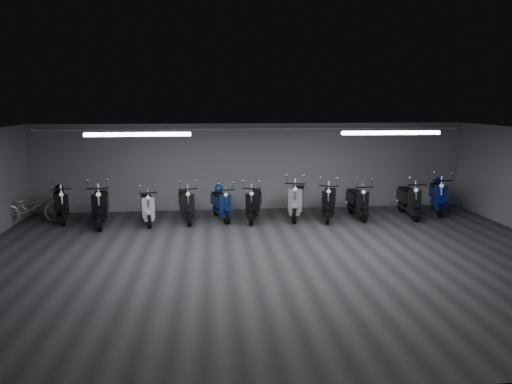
{
  "coord_description": "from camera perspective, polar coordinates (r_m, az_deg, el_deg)",
  "views": [
    {
      "loc": [
        -1.34,
        -9.97,
        3.47
      ],
      "look_at": [
        -0.13,
        2.5,
        1.05
      ],
      "focal_mm": 32.74,
      "sensor_mm": 36.0,
      "label": 1
    }
  ],
  "objects": [
    {
      "name": "scooter_5",
      "position": [
        13.78,
        -0.28,
        -0.81
      ],
      "size": [
        0.96,
        1.87,
        1.33
      ],
      "primitive_type": null,
      "rotation": [
        0.0,
        0.0,
        -0.21
      ],
      "color": "black",
      "rests_on": "floor"
    },
    {
      "name": "front_wall",
      "position": [
        5.54,
        9.03,
        -11.16
      ],
      "size": [
        14.0,
        0.01,
        2.8
      ],
      "primitive_type": "cube",
      "color": "#949496",
      "rests_on": "ground"
    },
    {
      "name": "scooter_9",
      "position": [
        14.95,
        18.22,
        -0.36
      ],
      "size": [
        0.75,
        1.88,
        1.37
      ],
      "primitive_type": null,
      "rotation": [
        0.0,
        0.0,
        -0.07
      ],
      "color": "black",
      "rests_on": "floor"
    },
    {
      "name": "scooter_4",
      "position": [
        13.9,
        -4.29,
        -0.92
      ],
      "size": [
        0.97,
        1.76,
        1.25
      ],
      "primitive_type": null,
      "rotation": [
        0.0,
        0.0,
        0.26
      ],
      "color": "navy",
      "rests_on": "floor"
    },
    {
      "name": "scooter_7",
      "position": [
        14.09,
        8.95,
        -0.55
      ],
      "size": [
        1.15,
        1.97,
        1.39
      ],
      "primitive_type": null,
      "rotation": [
        0.0,
        0.0,
        -0.3
      ],
      "color": "black",
      "rests_on": "floor"
    },
    {
      "name": "fluor_strip_left",
      "position": [
        11.12,
        -14.22,
        6.84
      ],
      "size": [
        2.4,
        0.18,
        0.08
      ],
      "primitive_type": "cube",
      "color": "white",
      "rests_on": "ceiling"
    },
    {
      "name": "ceiling",
      "position": [
        10.08,
        2.13,
        7.14
      ],
      "size": [
        14.0,
        10.0,
        0.01
      ],
      "primitive_type": "cube",
      "color": "slate",
      "rests_on": "ground"
    },
    {
      "name": "back_wall",
      "position": [
        15.17,
        -0.42,
        3.1
      ],
      "size": [
        14.0,
        0.01,
        2.8
      ],
      "primitive_type": "cube",
      "color": "#949496",
      "rests_on": "ground"
    },
    {
      "name": "scooter_2",
      "position": [
        13.8,
        -13.16,
        -1.26
      ],
      "size": [
        0.89,
        1.76,
        1.25
      ],
      "primitive_type": null,
      "rotation": [
        0.0,
        0.0,
        0.2
      ],
      "color": "silver",
      "rests_on": "floor"
    },
    {
      "name": "helmet_0",
      "position": [
        15.01,
        -22.93,
        0.37
      ],
      "size": [
        0.26,
        0.26,
        0.26
      ],
      "primitive_type": "sphere",
      "color": "black",
      "rests_on": "scooter_0"
    },
    {
      "name": "scooter_6",
      "position": [
        14.1,
        5.01,
        -0.33
      ],
      "size": [
        1.15,
        2.05,
        1.45
      ],
      "primitive_type": null,
      "rotation": [
        0.0,
        0.0,
        -0.27
      ],
      "color": "#B6B7BA",
      "rests_on": "floor"
    },
    {
      "name": "scooter_3",
      "position": [
        13.82,
        -8.53,
        -0.88
      ],
      "size": [
        0.88,
        1.87,
        1.34
      ],
      "primitive_type": null,
      "rotation": [
        0.0,
        0.0,
        0.16
      ],
      "color": "black",
      "rests_on": "floor"
    },
    {
      "name": "conduit",
      "position": [
        14.97,
        -0.39,
        7.68
      ],
      "size": [
        13.6,
        0.05,
        0.05
      ],
      "primitive_type": "cylinder",
      "rotation": [
        0.0,
        1.57,
        0.0
      ],
      "color": "white",
      "rests_on": "back_wall"
    },
    {
      "name": "scooter_8",
      "position": [
        14.42,
        12.31,
        -0.59
      ],
      "size": [
        0.61,
        1.76,
        1.3
      ],
      "primitive_type": null,
      "rotation": [
        0.0,
        0.0,
        0.02
      ],
      "color": "black",
      "rests_on": "floor"
    },
    {
      "name": "helmet_1",
      "position": [
        14.06,
        -4.57,
        0.38
      ],
      "size": [
        0.26,
        0.26,
        0.26
      ],
      "primitive_type": "sphere",
      "color": "navy",
      "rests_on": "scooter_4"
    },
    {
      "name": "helmet_2",
      "position": [
        16.01,
        21.29,
        1.3
      ],
      "size": [
        0.23,
        0.23,
        0.23
      ],
      "primitive_type": "sphere",
      "color": "#170B80",
      "rests_on": "scooter_10"
    },
    {
      "name": "bicycle",
      "position": [
        14.85,
        -25.76,
        -1.26
      ],
      "size": [
        2.01,
        1.25,
        1.23
      ],
      "primitive_type": "imported",
      "rotation": [
        0.0,
        0.0,
        1.9
      ],
      "color": "silver",
      "rests_on": "floor"
    },
    {
      "name": "floor",
      "position": [
        10.64,
        2.02,
        -8.14
      ],
      "size": [
        14.0,
        10.0,
        0.01
      ],
      "primitive_type": "cube",
      "color": "#363639",
      "rests_on": "ground"
    },
    {
      "name": "scooter_10",
      "position": [
        15.79,
        21.36,
        0.12
      ],
      "size": [
        1.2,
        2.01,
        1.42
      ],
      "primitive_type": null,
      "rotation": [
        0.0,
        0.0,
        -0.31
      ],
      "color": "navy",
      "rests_on": "floor"
    },
    {
      "name": "fluor_strip_right",
      "position": [
        11.82,
        16.14,
        6.97
      ],
      "size": [
        2.4,
        0.18,
        0.08
      ],
      "primitive_type": "cube",
      "color": "white",
      "rests_on": "ceiling"
    },
    {
      "name": "scooter_0",
      "position": [
        14.82,
        -22.77,
        -0.87
      ],
      "size": [
        1.19,
        1.86,
        1.31
      ],
      "primitive_type": null,
      "rotation": [
        0.0,
        0.0,
        0.37
      ],
      "color": "black",
      "rests_on": "floor"
    },
    {
      "name": "scooter_1",
      "position": [
        13.95,
        -18.48,
        -0.95
      ],
      "size": [
        0.95,
        2.05,
        1.47
      ],
      "primitive_type": null,
      "rotation": [
        0.0,
        0.0,
        0.16
      ],
      "color": "black",
      "rests_on": "floor"
    }
  ]
}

